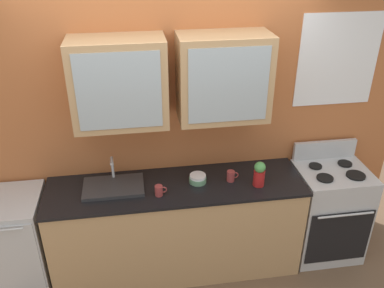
% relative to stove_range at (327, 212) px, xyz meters
% --- Properties ---
extents(ground_plane, '(10.00, 10.00, 0.00)m').
position_rel_stove_range_xyz_m(ground_plane, '(-1.46, 0.00, -0.47)').
color(ground_plane, brown).
extents(back_wall_unit, '(4.31, 0.48, 2.62)m').
position_rel_stove_range_xyz_m(back_wall_unit, '(-1.45, 0.30, 0.97)').
color(back_wall_unit, '#B76638').
rests_on(back_wall_unit, ground_plane).
extents(counter, '(2.24, 0.61, 0.93)m').
position_rel_stove_range_xyz_m(counter, '(-1.46, 0.00, -0.01)').
color(counter, tan).
rests_on(counter, ground_plane).
extents(stove_range, '(0.65, 0.59, 1.11)m').
position_rel_stove_range_xyz_m(stove_range, '(0.00, 0.00, 0.00)').
color(stove_range, silver).
rests_on(stove_range, ground_plane).
extents(sink_faucet, '(0.51, 0.33, 0.24)m').
position_rel_stove_range_xyz_m(sink_faucet, '(-1.99, 0.04, 0.48)').
color(sink_faucet, '#2D2D30').
rests_on(sink_faucet, counter).
extents(bowl_stack, '(0.15, 0.15, 0.07)m').
position_rel_stove_range_xyz_m(bowl_stack, '(-1.27, 0.02, 0.49)').
color(bowl_stack, '#669972').
rests_on(bowl_stack, counter).
extents(vase, '(0.10, 0.10, 0.23)m').
position_rel_stove_range_xyz_m(vase, '(-0.76, -0.10, 0.57)').
color(vase, '#B21E1E').
rests_on(vase, counter).
extents(cup_near_sink, '(0.10, 0.07, 0.09)m').
position_rel_stove_range_xyz_m(cup_near_sink, '(-1.61, -0.12, 0.50)').
color(cup_near_sink, '#993838').
rests_on(cup_near_sink, counter).
extents(cup_near_bowls, '(0.11, 0.07, 0.10)m').
position_rel_stove_range_xyz_m(cup_near_bowls, '(-0.97, 0.00, 0.50)').
color(cup_near_bowls, '#993838').
rests_on(cup_near_bowls, counter).
extents(dishwasher, '(0.59, 0.60, 0.93)m').
position_rel_stove_range_xyz_m(dishwasher, '(-2.90, -0.00, -0.01)').
color(dishwasher, silver).
rests_on(dishwasher, ground_plane).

